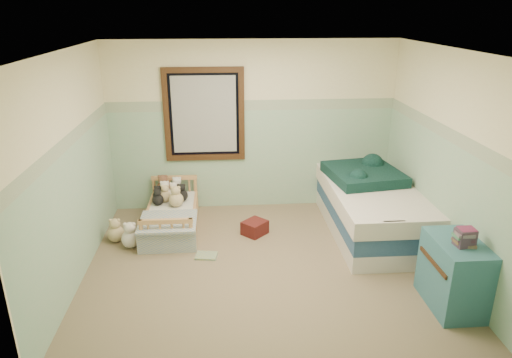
{
  "coord_description": "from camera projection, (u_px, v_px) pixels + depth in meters",
  "views": [
    {
      "loc": [
        -0.46,
        -4.86,
        2.92
      ],
      "look_at": [
        -0.06,
        0.35,
        0.97
      ],
      "focal_mm": 32.55,
      "sensor_mm": 36.0,
      "label": 1
    }
  ],
  "objects": [
    {
      "name": "plush_bed_white",
      "position": [
        177.0,
        189.0,
        6.83
      ],
      "size": [
        0.2,
        0.2,
        0.2
      ],
      "primitive_type": "sphere",
      "color": "silver",
      "rests_on": "toddler_mattress"
    },
    {
      "name": "floor",
      "position": [
        263.0,
        265.0,
        5.6
      ],
      "size": [
        4.2,
        3.6,
        0.02
      ],
      "primitive_type": "cube",
      "color": "brown",
      "rests_on": "ground"
    },
    {
      "name": "border_strip",
      "position": [
        252.0,
        105.0,
        6.71
      ],
      "size": [
        4.2,
        0.01,
        0.15
      ],
      "primitive_type": "cube",
      "color": "#4C6E4E",
      "rests_on": "wall_back"
    },
    {
      "name": "window_frame",
      "position": [
        204.0,
        115.0,
        6.68
      ],
      "size": [
        1.16,
        0.06,
        1.36
      ],
      "primitive_type": "cube",
      "color": "#442917",
      "rests_on": "wall_back"
    },
    {
      "name": "twin_boxspring",
      "position": [
        371.0,
        209.0,
        6.31
      ],
      "size": [
        1.08,
        2.17,
        0.22
      ],
      "primitive_type": "cube",
      "color": "navy",
      "rests_on": "twin_bed_frame"
    },
    {
      "name": "wall_front",
      "position": [
        286.0,
        244.0,
        3.48
      ],
      "size": [
        4.2,
        0.04,
        2.5
      ],
      "primitive_type": "cube",
      "color": "beige",
      "rests_on": "floor"
    },
    {
      "name": "wall_back",
      "position": [
        252.0,
        127.0,
        6.84
      ],
      "size": [
        4.2,
        0.04,
        2.5
      ],
      "primitive_type": "cube",
      "color": "beige",
      "rests_on": "floor"
    },
    {
      "name": "wainscot_mint",
      "position": [
        253.0,
        159.0,
        7.0
      ],
      "size": [
        4.2,
        0.01,
        1.5
      ],
      "primitive_type": "cube",
      "color": "#87B693",
      "rests_on": "floor"
    },
    {
      "name": "toddler_bed_frame",
      "position": [
        172.0,
        223.0,
        6.46
      ],
      "size": [
        0.68,
        1.35,
        0.17
      ],
      "primitive_type": "cube",
      "color": "#BA7E44",
      "rests_on": "floor"
    },
    {
      "name": "extra_plush_2",
      "position": [
        174.0,
        194.0,
        6.67
      ],
      "size": [
        0.18,
        0.18,
        0.18
      ],
      "primitive_type": "sphere",
      "color": "silver",
      "rests_on": "toddler_mattress"
    },
    {
      "name": "toddler_mattress",
      "position": [
        171.0,
        213.0,
        6.41
      ],
      "size": [
        0.62,
        1.3,
        0.12
      ],
      "primitive_type": "cube",
      "color": "white",
      "rests_on": "toddler_bed_frame"
    },
    {
      "name": "extra_plush_3",
      "position": [
        165.0,
        194.0,
        6.67
      ],
      "size": [
        0.2,
        0.2,
        0.2
      ],
      "primitive_type": "sphere",
      "color": "silver",
      "rests_on": "toddler_mattress"
    },
    {
      "name": "window_blinds",
      "position": [
        204.0,
        115.0,
        6.69
      ],
      "size": [
        0.92,
        0.01,
        1.12
      ],
      "primitive_type": "cube",
      "color": "beige",
      "rests_on": "window_frame"
    },
    {
      "name": "plush_floor_cream",
      "position": [
        131.0,
        239.0,
        5.95
      ],
      "size": [
        0.24,
        0.24,
        0.24
      ],
      "primitive_type": "sphere",
      "color": "silver",
      "rests_on": "floor"
    },
    {
      "name": "wall_left",
      "position": [
        70.0,
        171.0,
        5.01
      ],
      "size": [
        0.04,
        3.6,
        2.5
      ],
      "primitive_type": "cube",
      "color": "beige",
      "rests_on": "floor"
    },
    {
      "name": "plush_bed_tan",
      "position": [
        165.0,
        196.0,
        6.61
      ],
      "size": [
        0.17,
        0.17,
        0.17
      ],
      "primitive_type": "sphere",
      "color": "#D1B784",
      "rests_on": "toddler_mattress"
    },
    {
      "name": "ceiling",
      "position": [
        264.0,
        49.0,
        4.72
      ],
      "size": [
        4.2,
        3.6,
        0.02
      ],
      "primitive_type": "cube",
      "color": "white",
      "rests_on": "wall_back"
    },
    {
      "name": "plush_bed_dark",
      "position": [
        182.0,
        195.0,
        6.63
      ],
      "size": [
        0.18,
        0.18,
        0.18
      ],
      "primitive_type": "sphere",
      "color": "black",
      "rests_on": "toddler_mattress"
    },
    {
      "name": "wall_right",
      "position": [
        446.0,
        162.0,
        5.31
      ],
      "size": [
        0.04,
        3.6,
        2.5
      ],
      "primitive_type": "cube",
      "color": "beige",
      "rests_on": "floor"
    },
    {
      "name": "teal_blanket",
      "position": [
        364.0,
        174.0,
        6.45
      ],
      "size": [
        1.05,
        1.1,
        0.14
      ],
      "primitive_type": "cube",
      "rotation": [
        0.0,
        0.0,
        0.15
      ],
      "color": "black",
      "rests_on": "twin_mattress"
    },
    {
      "name": "plush_floor_tan",
      "position": [
        116.0,
        234.0,
        6.1
      ],
      "size": [
        0.22,
        0.22,
        0.22
      ],
      "primitive_type": "sphere",
      "color": "#D1B784",
      "rests_on": "floor"
    },
    {
      "name": "twin_mattress",
      "position": [
        373.0,
        194.0,
        6.24
      ],
      "size": [
        1.13,
        2.21,
        0.22
      ],
      "primitive_type": "cube",
      "color": "silver",
      "rests_on": "twin_boxspring"
    },
    {
      "name": "dresser",
      "position": [
        454.0,
        274.0,
        4.71
      ],
      "size": [
        0.46,
        0.74,
        0.74
      ],
      "primitive_type": "cube",
      "color": "#366F77",
      "rests_on": "floor"
    },
    {
      "name": "twin_bed_frame",
      "position": [
        370.0,
        224.0,
        6.39
      ],
      "size": [
        1.08,
        2.17,
        0.22
      ],
      "primitive_type": "cube",
      "color": "silver",
      "rests_on": "floor"
    },
    {
      "name": "extra_plush_0",
      "position": [
        176.0,
        200.0,
        6.45
      ],
      "size": [
        0.2,
        0.2,
        0.2
      ],
      "primitive_type": "sphere",
      "color": "#D1B784",
      "rests_on": "toddler_mattress"
    },
    {
      "name": "floor_book",
      "position": [
        206.0,
        256.0,
        5.76
      ],
      "size": [
        0.29,
        0.24,
        0.02
      ],
      "primitive_type": "cube",
      "rotation": [
        0.0,
        0.0,
        -0.16
      ],
      "color": "gold",
      "rests_on": "floor"
    },
    {
      "name": "red_pillow",
      "position": [
        255.0,
        228.0,
        6.31
      ],
      "size": [
        0.4,
        0.4,
        0.19
      ],
      "primitive_type": "cube",
      "rotation": [
        0.0,
        0.0,
        0.78
      ],
      "color": "maroon",
      "rests_on": "floor"
    },
    {
      "name": "book_stack",
      "position": [
        465.0,
        238.0,
        4.47
      ],
      "size": [
        0.19,
        0.16,
        0.18
      ],
      "primitive_type": "cube",
      "rotation": [
        0.0,
        0.0,
        0.11
      ],
      "color": "brown",
      "rests_on": "dresser"
    },
    {
      "name": "extra_plush_4",
      "position": [
        158.0,
        200.0,
        6.5
      ],
      "size": [
        0.16,
        0.16,
        0.16
      ],
      "primitive_type": "sphere",
      "color": "black",
      "rests_on": "toddler_mattress"
    },
    {
      "name": "patchwork_quilt",
      "position": [
        168.0,
        222.0,
        5.99
      ],
      "size": [
        0.73,
        0.68,
        0.03
      ],
      "primitive_type": "cube",
      "color": "#5C7DB5",
      "rests_on": "toddler_mattress"
    },
    {
      "name": "plush_bed_brown",
      "position": [
        164.0,
        189.0,
        6.81
      ],
      "size": [
        0.22,
        0.22,
        0.22
      ],
      "primitive_type": "sphere",
      "color": "brown",
      "rests_on": "toddler_mattress"
    },
    {
      "name": "extra_plush_1",
      "position": [
        158.0,
        196.0,
        6.64
      ],
      "size": [
        0.16,
        0.16,
        0.16
      ],
      "primitive_type": "sphere",
      "color": "black",
      "rests_on": "toddler_mattress"
    }
  ]
}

